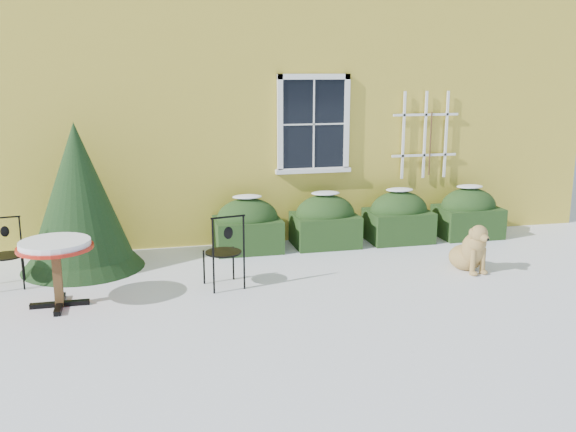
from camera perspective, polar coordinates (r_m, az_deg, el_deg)
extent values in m
plane|color=white|center=(8.12, 1.65, -7.75)|extent=(80.00, 80.00, 0.00)
cube|color=yellow|center=(14.47, -5.66, 13.42)|extent=(12.00, 8.00, 6.00)
cube|color=black|center=(10.72, 2.28, 8.16)|extent=(1.05, 0.03, 1.45)
cube|color=white|center=(10.68, 2.33, 12.28)|extent=(1.23, 0.06, 0.09)
cube|color=white|center=(10.81, 2.26, 4.09)|extent=(1.23, 0.06, 0.09)
cube|color=white|center=(10.58, -0.71, 8.10)|extent=(0.09, 0.06, 1.63)
cube|color=white|center=(10.88, 5.21, 8.19)|extent=(0.09, 0.06, 1.63)
cube|color=white|center=(10.71, 2.31, 8.15)|extent=(0.02, 0.02, 1.45)
cube|color=white|center=(10.71, 2.31, 8.15)|extent=(1.05, 0.02, 0.02)
cube|color=white|center=(10.81, 2.26, 4.06)|extent=(1.29, 0.14, 0.07)
cube|color=white|center=(11.26, 10.22, 7.05)|extent=(0.04, 0.03, 1.50)
cube|color=white|center=(11.43, 12.08, 7.05)|extent=(0.04, 0.03, 1.50)
cube|color=white|center=(11.60, 13.87, 7.05)|extent=(0.04, 0.03, 1.50)
cube|color=white|center=(11.47, 11.99, 5.31)|extent=(1.20, 0.03, 0.04)
cube|color=white|center=(11.40, 12.16, 8.80)|extent=(1.20, 0.03, 0.04)
cylinder|color=#472D19|center=(11.47, 12.54, 6.30)|extent=(0.02, 0.02, 1.10)
cube|color=#1A3213|center=(10.36, -3.60, -1.66)|extent=(1.05, 0.80, 0.52)
ellipsoid|color=#1A3213|center=(10.29, -3.62, -0.25)|extent=(1.00, 0.72, 0.67)
ellipsoid|color=white|center=(10.22, -3.65, 1.72)|extent=(0.47, 0.32, 0.06)
cube|color=#1A3213|center=(10.65, 3.31, -1.25)|extent=(1.05, 0.80, 0.52)
ellipsoid|color=#1A3213|center=(10.59, 3.33, 0.12)|extent=(1.00, 0.72, 0.67)
ellipsoid|color=white|center=(10.51, 3.35, 2.04)|extent=(0.47, 0.32, 0.06)
cube|color=#1A3213|center=(11.08, 9.76, -0.85)|extent=(1.05, 0.80, 0.52)
ellipsoid|color=#1A3213|center=(11.02, 9.82, 0.47)|extent=(1.00, 0.72, 0.67)
ellipsoid|color=white|center=(10.95, 9.89, 2.31)|extent=(0.47, 0.32, 0.06)
cube|color=#1A3213|center=(11.64, 15.66, -0.48)|extent=(1.05, 0.80, 0.52)
ellipsoid|color=#1A3213|center=(11.59, 15.74, 0.78)|extent=(1.00, 0.72, 0.67)
ellipsoid|color=white|center=(11.52, 15.85, 2.54)|extent=(0.47, 0.32, 0.06)
cone|color=black|center=(9.84, -17.88, -1.55)|extent=(1.77, 1.77, 1.02)
cone|color=black|center=(9.72, -18.11, 1.64)|extent=(1.58, 1.58, 2.14)
cube|color=black|center=(8.49, -19.62, -7.38)|extent=(0.71, 0.08, 0.06)
cube|color=black|center=(8.49, -19.62, -7.38)|extent=(0.08, 0.71, 0.06)
cube|color=brown|center=(8.38, -19.80, -5.14)|extent=(0.10, 0.10, 0.76)
cylinder|color=#AF1A0F|center=(8.27, -20.00, -2.65)|extent=(0.91, 0.91, 0.04)
cylinder|color=white|center=(8.26, -20.02, -2.31)|extent=(0.85, 0.85, 0.07)
cylinder|color=black|center=(8.95, -4.88, -4.20)|extent=(0.03, 0.03, 0.48)
cylinder|color=black|center=(8.82, -7.48, -4.52)|extent=(0.03, 0.03, 0.48)
cylinder|color=black|center=(8.57, -3.91, -4.97)|extent=(0.03, 0.03, 0.48)
cylinder|color=black|center=(8.43, -6.61, -5.32)|extent=(0.03, 0.03, 0.48)
cylinder|color=black|center=(8.62, -5.76, -3.23)|extent=(0.49, 0.49, 0.02)
cylinder|color=black|center=(8.43, -3.96, -1.71)|extent=(0.03, 0.03, 0.53)
cylinder|color=black|center=(8.29, -6.70, -2.01)|extent=(0.03, 0.03, 0.53)
cylinder|color=black|center=(8.29, -5.36, -0.09)|extent=(0.46, 0.12, 0.03)
ellipsoid|color=black|center=(8.34, -5.33, -1.51)|extent=(0.13, 0.06, 0.17)
cylinder|color=black|center=(9.22, -22.48, -4.78)|extent=(0.02, 0.02, 0.43)
cylinder|color=black|center=(9.59, -22.45, -4.11)|extent=(0.02, 0.02, 0.43)
cylinder|color=black|center=(9.36, -23.76, -3.26)|extent=(0.44, 0.44, 0.02)
cylinder|color=black|center=(9.48, -22.68, -1.45)|extent=(0.02, 0.02, 0.48)
cylinder|color=black|center=(9.43, -23.98, -0.13)|extent=(0.42, 0.08, 0.02)
ellipsoid|color=black|center=(9.48, -23.87, -1.26)|extent=(0.12, 0.04, 0.15)
ellipsoid|color=tan|center=(9.77, 15.48, -3.56)|extent=(0.53, 0.57, 0.38)
ellipsoid|color=tan|center=(9.60, 16.15, -2.85)|extent=(0.40, 0.36, 0.47)
sphere|color=tan|center=(9.53, 16.37, -2.34)|extent=(0.29, 0.29, 0.29)
cylinder|color=tan|center=(9.50, 16.11, -3.97)|extent=(0.08, 0.08, 0.37)
cylinder|color=tan|center=(9.60, 16.92, -3.85)|extent=(0.08, 0.08, 0.37)
ellipsoid|color=tan|center=(9.51, 16.21, -4.93)|extent=(0.10, 0.13, 0.06)
ellipsoid|color=tan|center=(9.61, 17.02, -4.79)|extent=(0.10, 0.13, 0.06)
cylinder|color=tan|center=(9.51, 16.42, -2.05)|extent=(0.20, 0.23, 0.20)
sphere|color=tan|center=(9.46, 16.61, -1.51)|extent=(0.25, 0.25, 0.25)
ellipsoid|color=tan|center=(9.38, 17.01, -1.87)|extent=(0.14, 0.21, 0.11)
sphere|color=black|center=(9.32, 17.33, -2.02)|extent=(0.04, 0.04, 0.04)
ellipsoid|color=tan|center=(9.42, 15.98, -1.53)|extent=(0.07, 0.09, 0.15)
ellipsoid|color=tan|center=(9.55, 17.00, -1.41)|extent=(0.07, 0.09, 0.15)
cylinder|color=tan|center=(10.04, 15.51, -3.84)|extent=(0.24, 0.28, 0.07)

